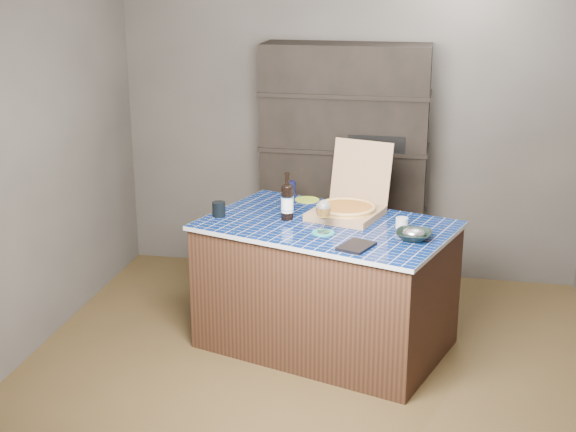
% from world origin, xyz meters
% --- Properties ---
extents(room, '(3.50, 3.50, 3.50)m').
position_xyz_m(room, '(0.00, 0.00, 1.25)').
color(room, '#503D22').
rests_on(room, ground).
extents(shelving_unit, '(1.20, 0.41, 1.80)m').
position_xyz_m(shelving_unit, '(0.00, 1.53, 0.90)').
color(shelving_unit, black).
rests_on(shelving_unit, floor).
extents(kitchen_island, '(1.71, 1.36, 0.82)m').
position_xyz_m(kitchen_island, '(0.04, 0.41, 0.41)').
color(kitchen_island, '#422A1A').
rests_on(kitchen_island, floor).
extents(pizza_box, '(0.52, 0.58, 0.44)m').
position_xyz_m(pizza_box, '(0.14, 0.59, 0.88)').
color(pizza_box, olive).
rests_on(pizza_box, kitchen_island).
extents(mead_bottle, '(0.08, 0.08, 0.30)m').
position_xyz_m(mead_bottle, '(-0.22, 0.45, 0.93)').
color(mead_bottle, black).
rests_on(mead_bottle, kitchen_island).
extents(teal_trivet, '(0.13, 0.13, 0.01)m').
position_xyz_m(teal_trivet, '(0.04, 0.23, 0.82)').
color(teal_trivet, teal).
rests_on(teal_trivet, kitchen_island).
extents(wine_glass, '(0.09, 0.09, 0.20)m').
position_xyz_m(wine_glass, '(0.04, 0.23, 0.96)').
color(wine_glass, white).
rests_on(wine_glass, teal_trivet).
extents(tumbler, '(0.08, 0.08, 0.09)m').
position_xyz_m(tumbler, '(-0.65, 0.43, 0.86)').
color(tumbler, black).
rests_on(tumbler, kitchen_island).
extents(dvd_case, '(0.22, 0.26, 0.02)m').
position_xyz_m(dvd_case, '(0.27, 0.01, 0.82)').
color(dvd_case, black).
rests_on(dvd_case, kitchen_island).
extents(bowl, '(0.23, 0.23, 0.05)m').
position_xyz_m(bowl, '(0.57, 0.21, 0.84)').
color(bowl, black).
rests_on(bowl, kitchen_island).
extents(foil_contents, '(0.13, 0.11, 0.06)m').
position_xyz_m(foil_contents, '(0.57, 0.21, 0.86)').
color(foil_contents, silver).
rests_on(foil_contents, bowl).
extents(white_jar, '(0.08, 0.08, 0.06)m').
position_xyz_m(white_jar, '(0.49, 0.41, 0.85)').
color(white_jar, silver).
rests_on(white_jar, kitchen_island).
extents(navy_cup, '(0.07, 0.07, 0.11)m').
position_xyz_m(navy_cup, '(-0.29, 0.93, 0.87)').
color(navy_cup, black).
rests_on(navy_cup, kitchen_island).
extents(green_trivet, '(0.17, 0.17, 0.01)m').
position_xyz_m(green_trivet, '(-0.17, 0.89, 0.82)').
color(green_trivet, '#A0BF29').
rests_on(green_trivet, kitchen_island).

